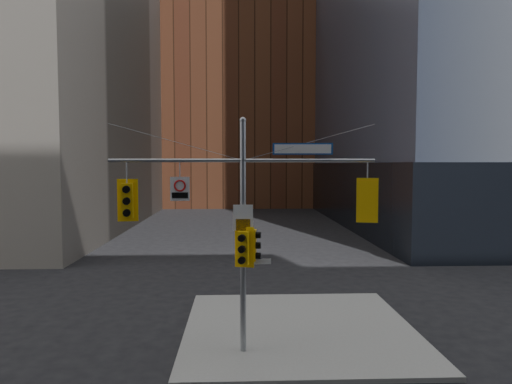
{
  "coord_description": "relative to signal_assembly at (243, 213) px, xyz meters",
  "views": [
    {
      "loc": [
        -0.16,
        -11.72,
        5.89
      ],
      "look_at": [
        0.39,
        2.0,
        5.05
      ],
      "focal_mm": 32.0,
      "sensor_mm": 36.0,
      "label": 1
    }
  ],
  "objects": [
    {
      "name": "street_blade_ns",
      "position": [
        0.0,
        0.46,
        -1.67
      ],
      "size": [
        0.05,
        0.8,
        0.16
      ],
      "rotation": [
        0.0,
        0.0,
        0.03
      ],
      "color": "#145926",
      "rests_on": "ground"
    },
    {
      "name": "traffic_light_pole_side",
      "position": [
        0.32,
        0.0,
        -0.99
      ],
      "size": [
        0.4,
        0.34,
        0.96
      ],
      "rotation": [
        0.0,
        0.0,
        1.4
      ],
      "color": "yellow",
      "rests_on": "ground"
    },
    {
      "name": "street_sign_blade",
      "position": [
        1.8,
        0.0,
        1.93
      ],
      "size": [
        1.81,
        0.21,
        0.35
      ],
      "rotation": [
        0.0,
        0.0,
        -0.09
      ],
      "color": "#103E97",
      "rests_on": "ground"
    },
    {
      "name": "brick_midrise",
      "position": [
        0.0,
        56.01,
        9.58
      ],
      "size": [
        26.0,
        20.0,
        28.0
      ],
      "primitive_type": "cube",
      "color": "brown",
      "rests_on": "ground"
    },
    {
      "name": "regulatory_sign_pole",
      "position": [
        0.0,
        -0.11,
        -0.15
      ],
      "size": [
        0.59,
        0.05,
        0.78
      ],
      "rotation": [
        0.0,
        0.0,
        -0.01
      ],
      "color": "silver",
      "rests_on": "ground"
    },
    {
      "name": "traffic_light_west_arm",
      "position": [
        -3.47,
        0.01,
        0.38
      ],
      "size": [
        0.61,
        0.53,
        1.29
      ],
      "rotation": [
        0.0,
        0.0,
        0.14
      ],
      "color": "yellow",
      "rests_on": "ground"
    },
    {
      "name": "street_blade_ew",
      "position": [
        0.45,
        0.01,
        -1.49
      ],
      "size": [
        0.81,
        0.04,
        0.16
      ],
      "rotation": [
        0.0,
        0.0,
        0.01
      ],
      "color": "silver",
      "rests_on": "ground"
    },
    {
      "name": "regulatory_sign_arm",
      "position": [
        -1.89,
        -0.02,
        0.76
      ],
      "size": [
        0.58,
        0.07,
        0.72
      ],
      "rotation": [
        0.0,
        0.0,
        0.03
      ],
      "color": "silver",
      "rests_on": "ground"
    },
    {
      "name": "traffic_light_east_arm",
      "position": [
        3.79,
        0.0,
        0.38
      ],
      "size": [
        0.63,
        0.59,
        1.35
      ],
      "rotation": [
        0.0,
        0.0,
        2.89
      ],
      "color": "yellow",
      "rests_on": "ground"
    },
    {
      "name": "sidewalk_corner",
      "position": [
        2.0,
        2.01,
        -4.34
      ],
      "size": [
        8.0,
        8.0,
        0.15
      ],
      "primitive_type": "cube",
      "color": "gray",
      "rests_on": "ground"
    },
    {
      "name": "traffic_light_pole_front",
      "position": [
        0.0,
        -0.27,
        -1.02
      ],
      "size": [
        0.58,
        0.54,
        1.23
      ],
      "rotation": [
        0.0,
        0.0,
        -0.25
      ],
      "color": "yellow",
      "rests_on": "ground"
    },
    {
      "name": "signal_assembly",
      "position": [
        0.0,
        0.0,
        0.0
      ],
      "size": [
        8.0,
        0.8,
        7.3
      ],
      "color": "gray",
      "rests_on": "ground"
    }
  ]
}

